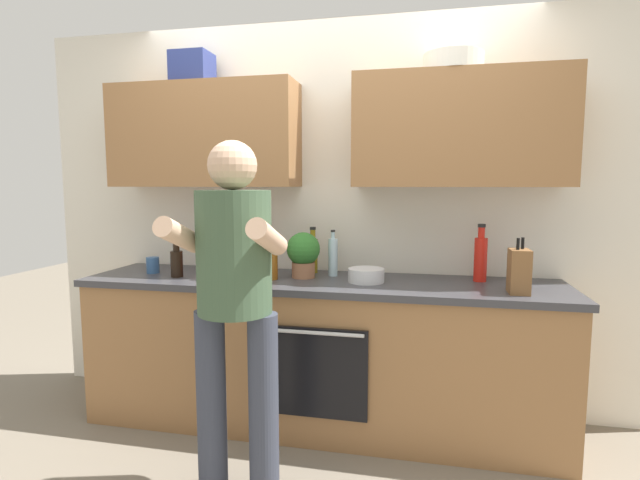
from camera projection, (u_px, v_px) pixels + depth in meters
The scene contains 15 objects.
ground_plane at pixel (319, 423), 2.97m from camera, with size 12.00×12.00×0.00m, color #756B5B.
back_wall_unit at pixel (328, 178), 3.06m from camera, with size 4.00×0.39×2.50m.
counter at pixel (319, 353), 2.91m from camera, with size 2.84×0.67×0.90m.
person_standing at pixel (234, 291), 2.19m from camera, with size 0.49×0.45×1.66m.
bottle_wine at pixel (219, 263), 2.85m from camera, with size 0.06×0.06×0.25m.
bottle_syrup at pixel (272, 261), 2.87m from camera, with size 0.07×0.07×0.27m.
bottle_oil at pixel (313, 254), 3.08m from camera, with size 0.06×0.06×0.29m.
bottle_soy at pixel (177, 262), 2.94m from camera, with size 0.07×0.07×0.23m.
bottle_hotsauce at pixel (481, 257), 2.80m from camera, with size 0.07×0.07×0.34m.
bottle_water at pixel (333, 256), 2.98m from camera, with size 0.06×0.06×0.29m.
cup_tea at pixel (153, 265), 3.08m from camera, with size 0.08×0.08×0.10m, color #33598C.
mixing_bowl at pixel (366, 275), 2.79m from camera, with size 0.21×0.21×0.08m, color silver.
knife_block at pixel (519, 271), 2.49m from camera, with size 0.10×0.14×0.29m.
potted_herb at pixel (303, 253), 2.92m from camera, with size 0.20×0.20×0.28m.
grocery_bag_crisps at pixel (224, 260), 3.09m from camera, with size 0.18×0.19×0.16m, color red.
Camera 1 is at (0.60, -2.76, 1.46)m, focal length 27.03 mm.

